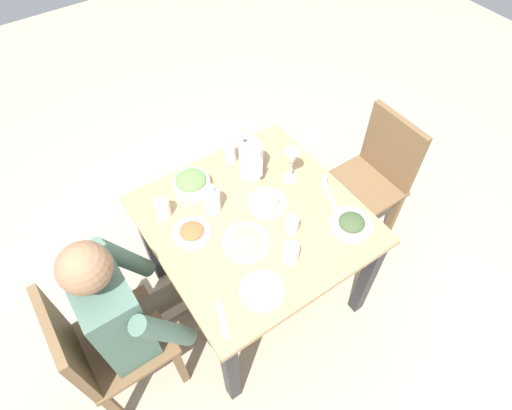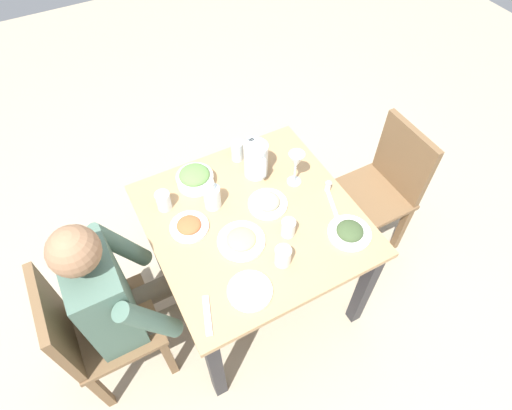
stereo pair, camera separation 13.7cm
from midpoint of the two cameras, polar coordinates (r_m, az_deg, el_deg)
name	(u,v)px [view 1 (the left image)]	position (r m, az deg, el deg)	size (l,w,h in m)	color
ground_plane	(255,289)	(2.60, -1.65, -11.28)	(8.00, 8.00, 0.00)	tan
dining_table	(255,231)	(2.07, -2.03, -3.66)	(0.95, 0.95, 0.72)	tan
chair_near	(101,346)	(2.09, -21.98, -17.34)	(0.40, 0.40, 0.85)	brown
chair_far	(373,175)	(2.55, 14.08, 3.90)	(0.40, 0.40, 0.85)	brown
diner_near	(137,308)	(1.95, -17.76, -13.14)	(0.48, 0.53, 1.15)	#4C6B5B
water_pitcher	(251,160)	(2.09, -2.55, 6.03)	(0.16, 0.12, 0.19)	silver
salad_bowl	(191,183)	(2.10, -10.56, 2.87)	(0.18, 0.18, 0.09)	white
plate_rice_curry	(192,232)	(1.95, -10.63, -3.67)	(0.18, 0.18, 0.04)	white
plate_yoghurt	(262,290)	(1.77, -1.46, -11.50)	(0.19, 0.19, 0.04)	white
plate_beans	(268,201)	(2.01, -0.38, 0.40)	(0.19, 0.19, 0.06)	white
plate_dolmas	(351,223)	(1.98, 10.82, -2.51)	(0.20, 0.20, 0.05)	white
plate_fries	(246,241)	(1.89, -3.40, -4.97)	(0.22, 0.22, 0.04)	white
water_glass_near_right	(290,254)	(1.82, 2.40, -6.67)	(0.07, 0.07, 0.09)	silver
water_glass_near_left	(163,209)	(2.01, -14.36, -0.60)	(0.07, 0.07, 0.10)	silver
water_glass_by_pitcher	(231,153)	(2.19, -5.25, 6.96)	(0.06, 0.06, 0.11)	silver
water_glass_far_right	(292,225)	(1.90, 2.79, -2.78)	(0.06, 0.06, 0.09)	silver
wine_glass	(292,159)	(2.03, 2.95, 6.12)	(0.08, 0.08, 0.20)	silver
oil_carafe	(212,201)	(1.99, -7.90, 0.39)	(0.08, 0.08, 0.16)	silver
salt_shaker	(324,180)	(2.11, 7.38, 3.22)	(0.03, 0.03, 0.05)	white
fork_near	(223,320)	(1.74, -6.83, -15.20)	(0.17, 0.03, 0.01)	silver
knife_near	(331,198)	(2.07, 8.16, 0.90)	(0.18, 0.02, 0.01)	silver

